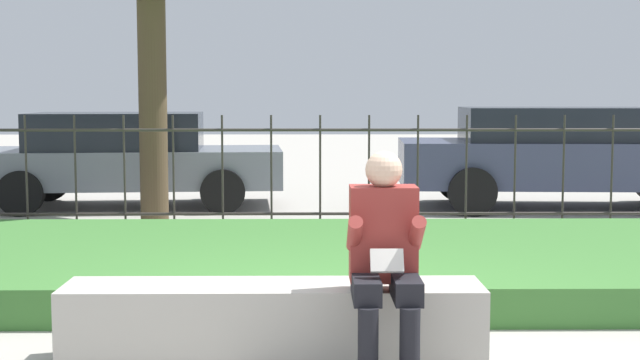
# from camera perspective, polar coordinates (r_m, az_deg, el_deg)

# --- Properties ---
(stone_bench) EXTENTS (2.47, 0.49, 0.47)m
(stone_bench) POSITION_cam_1_polar(r_m,az_deg,el_deg) (5.35, -3.00, -9.40)
(stone_bench) COLOR #ADA89E
(stone_bench) RESTS_ON ground_plane
(person_seated_reader) EXTENTS (0.42, 0.73, 1.27)m
(person_seated_reader) POSITION_cam_1_polar(r_m,az_deg,el_deg) (4.99, 4.16, -4.79)
(person_seated_reader) COLOR black
(person_seated_reader) RESTS_ON ground_plane
(grass_berm) EXTENTS (10.04, 3.40, 0.28)m
(grass_berm) POSITION_cam_1_polar(r_m,az_deg,el_deg) (7.71, 0.19, -5.30)
(grass_berm) COLOR #3D7533
(grass_berm) RESTS_ON ground_plane
(iron_fence) EXTENTS (8.04, 0.03, 1.36)m
(iron_fence) POSITION_cam_1_polar(r_m,az_deg,el_deg) (9.77, 0.01, 0.39)
(iron_fence) COLOR #332D28
(iron_fence) RESTS_ON ground_plane
(car_parked_right) EXTENTS (4.78, 2.06, 1.40)m
(car_parked_right) POSITION_cam_1_polar(r_m,az_deg,el_deg) (12.82, 15.53, 1.59)
(car_parked_right) COLOR #383D56
(car_parked_right) RESTS_ON ground_plane
(car_parked_left) EXTENTS (4.34, 2.10, 1.33)m
(car_parked_left) POSITION_cam_1_polar(r_m,az_deg,el_deg) (12.79, -12.29, 1.43)
(car_parked_left) COLOR slate
(car_parked_left) RESTS_ON ground_plane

